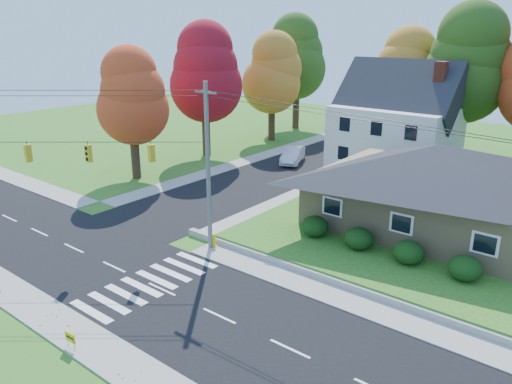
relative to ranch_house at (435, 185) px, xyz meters
The scene contains 18 objects.
ground 18.18m from the ranch_house, 116.57° to the right, with size 120.00×120.00×0.00m, color #3D7923.
road_main 18.18m from the ranch_house, 116.57° to the right, with size 90.00×8.00×0.02m, color black.
road_cross 19.15m from the ranch_house, 147.99° to the left, with size 8.00×44.00×0.02m, color black.
sidewalk_north 13.98m from the ranch_house, 126.03° to the right, with size 90.00×2.00×0.08m, color #9C9A90.
sidewalk_south 22.70m from the ranch_house, 110.85° to the right, with size 90.00×2.00×0.08m, color #9C9A90.
ranch_house is the anchor object (origin of this frame).
colonial_house 14.46m from the ranch_house, 123.55° to the left, with size 10.40×8.40×9.60m.
hedge_row 6.57m from the ranch_house, 94.61° to the right, with size 10.70×1.70×1.27m.
traffic_infrastructure 16.87m from the ranch_house, 119.09° to the right, with size 38.10×10.66×10.00m.
tree_lot_0 21.20m from the ranch_house, 119.05° to the left, with size 6.72×6.72×12.51m.
tree_lot_1 18.58m from the ranch_house, 103.24° to the left, with size 7.84×7.84×14.60m.
tree_west_0 25.61m from the ranch_house, behind, with size 6.16×6.16×11.47m.
tree_west_1 27.18m from the ranch_house, 167.01° to the left, with size 7.28×7.28×13.56m.
tree_west_2 30.03m from the ranch_house, 147.38° to the left, with size 6.72×6.72×12.51m.
tree_west_3 36.60m from the ranch_house, 138.37° to the left, with size 7.84×7.84×14.60m.
white_car 19.38m from the ranch_house, 152.47° to the left, with size 1.64×4.70×1.55m, color #B6BACB.
fire_hydrant 14.46m from the ranch_house, 131.81° to the right, with size 0.51×0.40×0.89m.
yard_sign 23.00m from the ranch_house, 108.15° to the right, with size 0.64×0.08×0.80m.
Camera 1 is at (17.93, -14.72, 12.80)m, focal length 35.00 mm.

